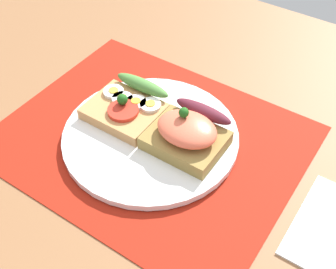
{
  "coord_description": "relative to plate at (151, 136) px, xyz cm",
  "views": [
    {
      "loc": [
        26.58,
        -35.22,
        46.15
      ],
      "look_at": [
        3.0,
        0.0,
        2.81
      ],
      "focal_mm": 47.36,
      "sensor_mm": 36.0,
      "label": 1
    }
  ],
  "objects": [
    {
      "name": "sandwich_egg_tomato",
      "position": [
        -5.32,
        1.75,
        1.85
      ],
      "size": [
        10.53,
        10.03,
        3.91
      ],
      "color": "tan",
      "rests_on": "plate"
    },
    {
      "name": "sandwich_salmon",
      "position": [
        5.41,
        1.26,
        2.68
      ],
      "size": [
        10.31,
        9.74,
        6.01
      ],
      "color": "olive",
      "rests_on": "plate"
    },
    {
      "name": "placemat",
      "position": [
        0.0,
        0.0,
        -0.65
      ],
      "size": [
        41.66,
        33.7,
        0.3
      ],
      "primitive_type": "cube",
      "color": "#9C1C0E",
      "rests_on": "ground_plane"
    },
    {
      "name": "plate",
      "position": [
        0.0,
        0.0,
        0.0
      ],
      "size": [
        25.11,
        25.11,
        1.01
      ],
      "primitive_type": "cylinder",
      "color": "white",
      "rests_on": "placemat"
    },
    {
      "name": "ground_plane",
      "position": [
        0.0,
        0.0,
        -2.4
      ],
      "size": [
        120.0,
        90.0,
        3.2
      ],
      "primitive_type": "cube",
      "color": "brown"
    }
  ]
}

